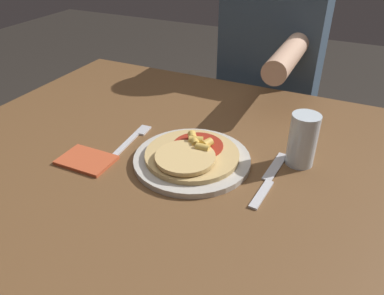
# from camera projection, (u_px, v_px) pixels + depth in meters

# --- Properties ---
(dining_table) EXTENTS (1.26, 0.97, 0.76)m
(dining_table) POSITION_uv_depth(u_px,v_px,m) (188.00, 189.00, 0.95)
(dining_table) COLOR brown
(dining_table) RESTS_ON ground_plane
(plate) EXTENTS (0.27, 0.27, 0.01)m
(plate) POSITION_uv_depth(u_px,v_px,m) (192.00, 160.00, 0.87)
(plate) COLOR beige
(plate) RESTS_ON dining_table
(pizza) EXTENTS (0.22, 0.22, 0.04)m
(pizza) POSITION_uv_depth(u_px,v_px,m) (191.00, 154.00, 0.86)
(pizza) COLOR tan
(pizza) RESTS_ON plate
(fork) EXTENTS (0.03, 0.18, 0.00)m
(fork) POSITION_uv_depth(u_px,v_px,m) (132.00, 139.00, 0.96)
(fork) COLOR silver
(fork) RESTS_ON dining_table
(knife) EXTENTS (0.03, 0.22, 0.00)m
(knife) POSITION_uv_depth(u_px,v_px,m) (269.00, 179.00, 0.81)
(knife) COLOR silver
(knife) RESTS_ON dining_table
(drinking_glass) EXTENTS (0.06, 0.06, 0.12)m
(drinking_glass) POSITION_uv_depth(u_px,v_px,m) (303.00, 140.00, 0.84)
(drinking_glass) COLOR silver
(drinking_glass) RESTS_ON dining_table
(napkin) EXTENTS (0.12, 0.09, 0.01)m
(napkin) POSITION_uv_depth(u_px,v_px,m) (87.00, 160.00, 0.87)
(napkin) COLOR #C6512D
(napkin) RESTS_ON dining_table
(person_diner) EXTENTS (0.35, 0.52, 1.23)m
(person_diner) POSITION_uv_depth(u_px,v_px,m) (269.00, 82.00, 1.43)
(person_diner) COLOR #2D2D38
(person_diner) RESTS_ON ground_plane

